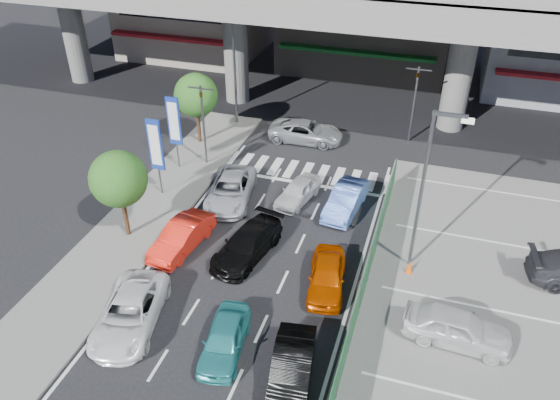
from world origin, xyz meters
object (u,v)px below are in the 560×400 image
(street_lamp_left, at_px, (237,59))
(kei_truck_front_right, at_px, (346,200))
(sedan_white_mid_left, at_px, (130,313))
(crossing_wagon_silver, at_px, (306,132))
(sedan_white_front_mid, at_px, (298,191))
(signboard_near, at_px, (156,147))
(parked_sedan_white, at_px, (458,328))
(traffic_light_left, at_px, (202,106))
(tree_near, at_px, (118,179))
(sedan_black_mid, at_px, (247,244))
(hatch_black_mid_right, at_px, (292,370))
(traffic_cone, at_px, (409,267))
(taxi_orange_right, at_px, (327,276))
(wagon_silver_front_left, at_px, (231,190))
(taxi_orange_left, at_px, (182,237))
(street_lamp_right, at_px, (427,181))
(traffic_light_right, at_px, (416,86))
(tree_far, at_px, (196,95))
(taxi_teal_mid, at_px, (225,339))
(signboard_far, at_px, (174,123))

(street_lamp_left, relative_size, kei_truck_front_right, 1.91)
(sedan_white_mid_left, bearing_deg, crossing_wagon_silver, 70.04)
(sedan_white_front_mid, bearing_deg, signboard_near, -154.02)
(parked_sedan_white, bearing_deg, street_lamp_left, 47.43)
(traffic_light_left, distance_m, tree_near, 8.06)
(signboard_near, height_order, sedan_black_mid, signboard_near)
(traffic_light_left, xyz_separation_m, hatch_black_mid_right, (9.76, -14.18, -3.25))
(sedan_black_mid, xyz_separation_m, traffic_cone, (7.68, 1.02, -0.28))
(hatch_black_mid_right, relative_size, taxi_orange_right, 1.06)
(wagon_silver_front_left, distance_m, kei_truck_front_right, 6.42)
(taxi_orange_left, xyz_separation_m, taxi_orange_right, (7.48, -0.62, -0.02))
(crossing_wagon_silver, bearing_deg, traffic_cone, -147.16)
(signboard_near, relative_size, traffic_cone, 7.05)
(street_lamp_right, relative_size, sedan_black_mid, 1.72)
(wagon_silver_front_left, distance_m, crossing_wagon_silver, 8.51)
(traffic_light_left, xyz_separation_m, taxi_orange_right, (9.78, -8.70, -3.26))
(hatch_black_mid_right, xyz_separation_m, crossing_wagon_silver, (-4.67, 19.07, -0.01))
(traffic_light_right, distance_m, hatch_black_mid_right, 21.52)
(street_lamp_right, xyz_separation_m, sedan_white_mid_left, (-10.82, -7.43, -4.08))
(hatch_black_mid_right, bearing_deg, signboard_near, 127.76)
(signboard_near, distance_m, tree_near, 4.01)
(street_lamp_left, relative_size, sedan_black_mid, 1.72)
(traffic_light_left, xyz_separation_m, crossing_wagon_silver, (5.09, 4.89, -3.25))
(street_lamp_left, height_order, hatch_black_mid_right, street_lamp_left)
(wagon_silver_front_left, height_order, crossing_wagon_silver, wagon_silver_front_left)
(tree_far, bearing_deg, sedan_black_mid, -54.74)
(taxi_teal_mid, bearing_deg, kei_truck_front_right, 69.41)
(traffic_light_right, height_order, signboard_near, traffic_light_right)
(tree_near, relative_size, taxi_orange_right, 1.21)
(street_lamp_right, xyz_separation_m, tree_near, (-14.17, -2.00, -1.38))
(taxi_orange_left, xyz_separation_m, traffic_cone, (10.95, 1.45, -0.30))
(signboard_far, xyz_separation_m, kei_truck_front_right, (10.73, -1.40, -2.37))
(taxi_orange_left, bearing_deg, taxi_teal_mid, -42.46)
(hatch_black_mid_right, bearing_deg, street_lamp_left, 107.26)
(taxi_orange_left, bearing_deg, traffic_light_right, 65.85)
(signboard_near, bearing_deg, wagon_silver_front_left, 9.26)
(sedan_white_mid_left, height_order, hatch_black_mid_right, same)
(traffic_light_right, distance_m, traffic_cone, 14.17)
(taxi_orange_right, relative_size, kei_truck_front_right, 0.95)
(traffic_light_right, height_order, taxi_orange_right, traffic_light_right)
(street_lamp_left, relative_size, taxi_orange_right, 2.02)
(signboard_near, distance_m, taxi_teal_mid, 12.53)
(signboard_near, distance_m, kei_truck_front_right, 10.72)
(street_lamp_left, height_order, sedan_black_mid, street_lamp_left)
(kei_truck_front_right, bearing_deg, sedan_white_front_mid, -176.75)
(street_lamp_left, relative_size, sedan_white_front_mid, 2.24)
(sedan_black_mid, bearing_deg, signboard_near, 162.65)
(sedan_black_mid, xyz_separation_m, taxi_orange_right, (4.21, -1.06, -0.00))
(sedan_white_mid_left, distance_m, traffic_cone, 12.68)
(parked_sedan_white, relative_size, traffic_cone, 6.48)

